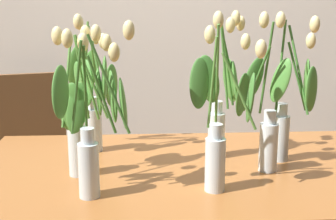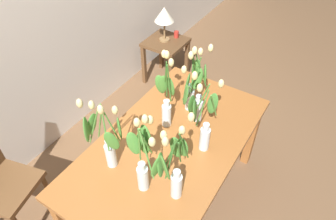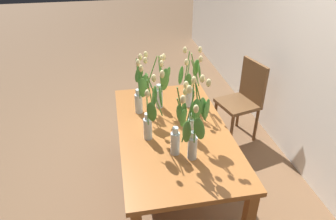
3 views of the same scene
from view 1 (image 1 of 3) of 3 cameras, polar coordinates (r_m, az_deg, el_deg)
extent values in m
cube|color=#A3602D|center=(1.81, 2.07, -7.51)|extent=(1.60, 0.90, 0.04)
cube|color=#A3602D|center=(2.39, -17.35, -12.42)|extent=(0.07, 0.07, 0.70)
cube|color=#A3602D|center=(2.48, 18.78, -11.49)|extent=(0.07, 0.07, 0.70)
cylinder|color=silver|center=(1.58, 5.70, -6.60)|extent=(0.07, 0.07, 0.18)
cylinder|color=silver|center=(1.54, 5.80, -2.59)|extent=(0.04, 0.04, 0.05)
cylinder|color=silver|center=(1.59, 5.68, -7.61)|extent=(0.06, 0.06, 0.11)
cylinder|color=#56933D|center=(1.52, 8.60, 2.18)|extent=(0.12, 0.02, 0.25)
ellipsoid|color=#F4E093|center=(1.51, 11.16, 7.25)|extent=(0.04, 0.04, 0.06)
ellipsoid|color=#427F33|center=(1.56, 9.93, 1.45)|extent=(0.04, 0.09, 0.18)
cylinder|color=#56933D|center=(1.57, 5.94, 4.14)|extent=(0.02, 0.11, 0.34)
ellipsoid|color=#F4E093|center=(1.60, 6.09, 10.75)|extent=(0.04, 0.04, 0.06)
ellipsoid|color=#427F33|center=(1.61, 4.91, 3.73)|extent=(0.11, 0.04, 0.18)
cylinder|color=#56933D|center=(1.54, 5.37, 3.17)|extent=(0.02, 0.06, 0.31)
ellipsoid|color=#F4E093|center=(1.54, 5.08, 9.05)|extent=(0.04, 0.04, 0.06)
ellipsoid|color=#427F33|center=(1.57, 3.80, 3.22)|extent=(0.08, 0.06, 0.18)
cylinder|color=silver|center=(1.73, -10.82, -4.90)|extent=(0.07, 0.07, 0.18)
cylinder|color=silver|center=(1.70, -10.99, -1.22)|extent=(0.04, 0.04, 0.05)
cylinder|color=silver|center=(1.74, -10.78, -5.83)|extent=(0.06, 0.06, 0.11)
cylinder|color=#56933D|center=(1.67, -9.72, 3.82)|extent=(0.08, 0.02, 0.30)
ellipsoid|color=#F4E093|center=(1.66, -8.70, 9.16)|extent=(0.04, 0.04, 0.06)
ellipsoid|color=#4C8E38|center=(1.71, -8.33, 2.14)|extent=(0.04, 0.10, 0.18)
cylinder|color=#56933D|center=(1.69, -10.35, 3.82)|extent=(0.04, 0.04, 0.30)
ellipsoid|color=#F4E093|center=(1.68, -9.94, 9.05)|extent=(0.04, 0.04, 0.06)
ellipsoid|color=#4C8E38|center=(1.74, -9.79, 3.26)|extent=(0.07, 0.10, 0.18)
cylinder|color=#56933D|center=(1.67, -9.10, 3.27)|extent=(0.11, 0.02, 0.26)
ellipsoid|color=#F4E093|center=(1.65, -7.44, 8.06)|extent=(0.04, 0.04, 0.06)
ellipsoid|color=#4C8E38|center=(1.70, -7.69, 3.67)|extent=(0.03, 0.10, 0.18)
cylinder|color=#56933D|center=(1.62, -12.11, 3.40)|extent=(0.04, 0.10, 0.30)
ellipsoid|color=#F4E093|center=(1.55, -13.22, 8.71)|extent=(0.04, 0.04, 0.06)
ellipsoid|color=#4C8E38|center=(1.58, -11.70, 0.37)|extent=(0.10, 0.06, 0.18)
cylinder|color=silver|center=(1.54, -9.53, -7.20)|extent=(0.07, 0.07, 0.18)
cylinder|color=silver|center=(1.51, -9.70, -3.11)|extent=(0.04, 0.04, 0.05)
cylinder|color=silver|center=(1.56, -9.48, -8.23)|extent=(0.06, 0.06, 0.11)
cylinder|color=#3D752D|center=(1.46, -7.13, 3.00)|extent=(0.13, 0.01, 0.31)
ellipsoid|color=#F4E093|center=(1.44, -4.76, 9.58)|extent=(0.04, 0.04, 0.06)
ellipsoid|color=#4C8E38|center=(1.50, -5.44, 0.75)|extent=(0.04, 0.07, 0.17)
cylinder|color=#3D752D|center=(1.50, -10.99, 2.57)|extent=(0.06, 0.04, 0.30)
ellipsoid|color=#F4E093|center=(1.50, -12.07, 8.45)|extent=(0.04, 0.04, 0.06)
ellipsoid|color=#4C8E38|center=(1.51, -12.85, 2.14)|extent=(0.06, 0.12, 0.18)
cylinder|color=#3D752D|center=(1.49, -7.97, 1.77)|extent=(0.09, 0.03, 0.26)
ellipsoid|color=#F4E093|center=(1.47, -6.52, 6.93)|extent=(0.04, 0.04, 0.06)
ellipsoid|color=#4C8E38|center=(1.52, -6.67, 1.62)|extent=(0.05, 0.09, 0.18)
cylinder|color=#3D752D|center=(1.52, -9.96, 2.45)|extent=(0.02, 0.08, 0.29)
ellipsoid|color=#F4E093|center=(1.53, -10.23, 8.05)|extent=(0.04, 0.04, 0.06)
ellipsoid|color=#4C8E38|center=(1.57, -10.93, 0.22)|extent=(0.10, 0.05, 0.18)
cylinder|color=silver|center=(1.99, -8.93, -2.39)|extent=(0.07, 0.07, 0.18)
cylinder|color=silver|center=(1.96, -9.06, 0.84)|extent=(0.04, 0.04, 0.05)
cylinder|color=silver|center=(2.00, -8.90, -3.22)|extent=(0.06, 0.06, 0.11)
cylinder|color=#56933D|center=(1.99, -9.92, 5.60)|extent=(0.06, 0.10, 0.31)
ellipsoid|color=#F4E093|center=(2.02, -10.68, 10.32)|extent=(0.04, 0.04, 0.06)
ellipsoid|color=#4C8E38|center=(2.02, -11.09, 5.26)|extent=(0.10, 0.07, 0.18)
cylinder|color=#56933D|center=(1.91, -10.02, 5.45)|extent=(0.04, 0.04, 0.33)
ellipsoid|color=#F4E093|center=(1.88, -10.82, 10.44)|extent=(0.04, 0.04, 0.06)
ellipsoid|color=#4C8E38|center=(1.88, -10.43, 3.25)|extent=(0.10, 0.09, 0.18)
cylinder|color=#56933D|center=(1.98, -8.84, 4.76)|extent=(0.02, 0.09, 0.26)
ellipsoid|color=#F4E093|center=(2.01, -8.70, 8.69)|extent=(0.04, 0.04, 0.06)
ellipsoid|color=#4C8E38|center=(2.03, -9.34, 4.88)|extent=(0.10, 0.05, 0.18)
cylinder|color=#56933D|center=(1.91, -8.37, 4.37)|extent=(0.05, 0.05, 0.26)
ellipsoid|color=#F4E093|center=(1.87, -7.84, 8.26)|extent=(0.04, 0.04, 0.06)
ellipsoid|color=#4C8E38|center=(1.91, -6.85, 2.99)|extent=(0.07, 0.08, 0.17)
cylinder|color=silver|center=(1.78, 12.00, -4.43)|extent=(0.07, 0.07, 0.18)
cylinder|color=silver|center=(1.75, 12.19, -0.85)|extent=(0.04, 0.04, 0.05)
cylinder|color=silver|center=(1.79, 11.96, -5.34)|extent=(0.06, 0.06, 0.11)
cylinder|color=#3D752D|center=(1.76, 10.64, 3.61)|extent=(0.08, 0.08, 0.25)
ellipsoid|color=#F4E093|center=(1.77, 9.34, 8.14)|extent=(0.04, 0.04, 0.06)
ellipsoid|color=#427F33|center=(1.77, 8.94, 1.80)|extent=(0.08, 0.08, 0.17)
cylinder|color=#3D752D|center=(1.75, 11.78, 4.84)|extent=(0.03, 0.07, 0.34)
ellipsoid|color=#F4E093|center=(1.77, 11.52, 10.60)|extent=(0.04, 0.04, 0.06)
ellipsoid|color=#427F33|center=(1.78, 10.27, 3.70)|extent=(0.11, 0.05, 0.18)
cylinder|color=silver|center=(1.90, 5.84, -3.04)|extent=(0.07, 0.07, 0.18)
cylinder|color=silver|center=(1.87, 5.92, 0.33)|extent=(0.04, 0.04, 0.05)
cylinder|color=silver|center=(1.91, 5.81, -3.90)|extent=(0.06, 0.06, 0.11)
cylinder|color=#3D752D|center=(1.87, 7.14, 5.57)|extent=(0.07, 0.05, 0.34)
ellipsoid|color=#F4E093|center=(1.88, 8.18, 10.92)|extent=(0.04, 0.04, 0.06)
ellipsoid|color=#4C8E38|center=(1.93, 7.47, 3.73)|extent=(0.07, 0.09, 0.18)
cylinder|color=#3D752D|center=(1.89, 7.43, 5.32)|extent=(0.10, 0.08, 0.31)
ellipsoid|color=#F4E093|center=(1.92, 8.75, 10.30)|extent=(0.04, 0.04, 0.06)
ellipsoid|color=#4C8E38|center=(1.96, 7.51, 3.41)|extent=(0.08, 0.09, 0.18)
cylinder|color=#3D752D|center=(1.84, 6.85, 5.08)|extent=(0.04, 0.02, 0.33)
ellipsoid|color=#F4E093|center=(1.82, 7.54, 10.13)|extent=(0.04, 0.04, 0.06)
ellipsoid|color=#4C8E38|center=(1.88, 8.11, 3.35)|extent=(0.06, 0.08, 0.17)
cylinder|color=silver|center=(1.91, 13.37, -3.33)|extent=(0.07, 0.07, 0.18)
cylinder|color=silver|center=(1.88, 13.56, 0.03)|extent=(0.04, 0.04, 0.05)
cylinder|color=silver|center=(1.91, 13.32, -4.19)|extent=(0.06, 0.06, 0.11)
cylinder|color=#3D752D|center=(1.82, 13.42, 5.07)|extent=(0.04, 0.03, 0.35)
ellipsoid|color=#F4E093|center=(1.79, 13.43, 10.54)|extent=(0.04, 0.04, 0.06)
ellipsoid|color=#4C8E38|center=(1.78, 13.43, 3.49)|extent=(0.10, 0.08, 0.18)
cylinder|color=#3D752D|center=(1.86, 15.32, 3.90)|extent=(0.09, 0.02, 0.26)
ellipsoid|color=#F4E093|center=(1.85, 16.86, 8.00)|extent=(0.04, 0.04, 0.06)
ellipsoid|color=#4C8E38|center=(1.89, 16.39, 3.52)|extent=(0.04, 0.10, 0.18)
cylinder|color=#3D752D|center=(1.81, 15.47, 4.69)|extent=(0.07, 0.10, 0.32)
ellipsoid|color=#F4E093|center=(1.76, 17.30, 9.85)|extent=(0.04, 0.04, 0.06)
ellipsoid|color=#4C8E38|center=(1.82, 16.90, 2.43)|extent=(0.07, 0.07, 0.17)
cube|color=brown|center=(2.82, -15.82, -5.99)|extent=(0.49, 0.49, 0.04)
cylinder|color=brown|center=(2.76, -11.79, -11.48)|extent=(0.04, 0.04, 0.43)
cylinder|color=brown|center=(2.76, -18.99, -12.00)|extent=(0.04, 0.04, 0.43)
cylinder|color=brown|center=(3.07, -12.42, -8.85)|extent=(0.04, 0.04, 0.43)
cylinder|color=brown|center=(3.07, -18.84, -9.30)|extent=(0.04, 0.04, 0.43)
cube|color=brown|center=(2.92, -16.24, -0.21)|extent=(0.40, 0.13, 0.46)
camera|label=2|loc=(1.71, -60.11, 42.64)|focal=32.58mm
camera|label=3|loc=(2.69, 62.32, 24.86)|focal=33.09mm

